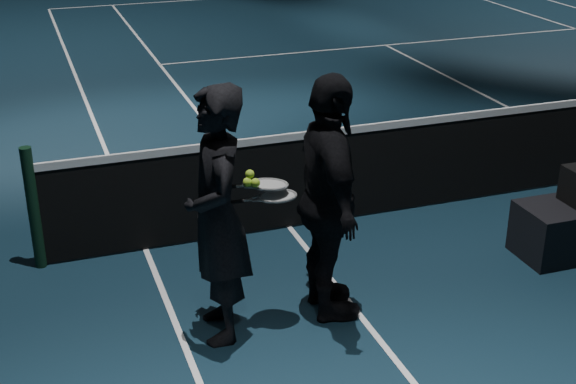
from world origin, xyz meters
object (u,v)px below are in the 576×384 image
player_a (217,216)px  player_b (329,200)px  racket_lower (278,196)px  racket_upper (269,184)px  tennis_balls (251,180)px

player_a → player_b: same height
racket_lower → player_a: bearing=-180.0°
player_a → racket_lower: player_a is taller
racket_upper → tennis_balls: tennis_balls is taller
player_a → racket_upper: player_a is taller
player_b → tennis_balls: (-0.59, 0.01, 0.24)m
tennis_balls → racket_lower: bearing=-2.0°
racket_upper → racket_lower: bearing=-42.7°
player_a → player_b: (0.85, -0.01, 0.00)m
racket_lower → player_b: bearing=0.0°
player_a → player_b: 0.85m
player_a → player_b: size_ratio=1.00×
player_a → racket_upper: 0.44m
racket_upper → player_b: bearing=-9.1°
player_a → racket_lower: size_ratio=2.82×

